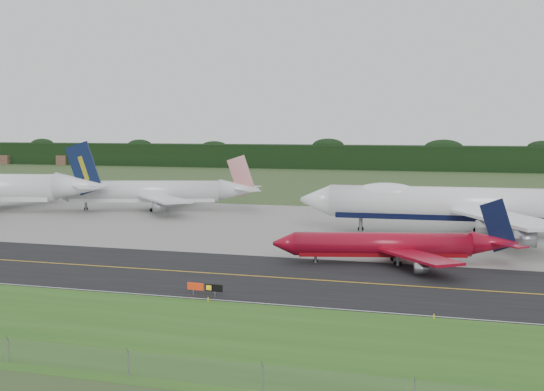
{
  "coord_description": "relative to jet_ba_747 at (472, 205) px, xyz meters",
  "views": [
    {
      "loc": [
        36.85,
        -103.57,
        20.95
      ],
      "look_at": [
        -3.99,
        22.0,
        9.06
      ],
      "focal_mm": 50.0,
      "sensor_mm": 36.0,
      "label": 1
    }
  ],
  "objects": [
    {
      "name": "ground",
      "position": [
        -28.7,
        -47.26,
        -6.01
      ],
      "size": [
        600.0,
        600.0,
        0.0
      ],
      "primitive_type": "plane",
      "color": "#2D441F",
      "rests_on": "ground"
    },
    {
      "name": "grass_verge",
      "position": [
        -28.7,
        -82.26,
        -6.01
      ],
      "size": [
        400.0,
        30.0,
        0.01
      ],
      "primitive_type": "cube",
      "color": "#2B5719",
      "rests_on": "ground"
    },
    {
      "name": "taxiway",
      "position": [
        -28.7,
        -51.26,
        -6.0
      ],
      "size": [
        400.0,
        32.0,
        0.02
      ],
      "primitive_type": "cube",
      "color": "black",
      "rests_on": "ground"
    },
    {
      "name": "apron",
      "position": [
        -28.7,
        3.74,
        -6.0
      ],
      "size": [
        400.0,
        78.0,
        0.01
      ],
      "primitive_type": "cube",
      "color": "gray",
      "rests_on": "ground"
    },
    {
      "name": "taxiway_centreline",
      "position": [
        -28.7,
        -51.26,
        -5.98
      ],
      "size": [
        400.0,
        0.4,
        0.0
      ],
      "primitive_type": "cube",
      "color": "gold",
      "rests_on": "taxiway"
    },
    {
      "name": "taxiway_edge_line",
      "position": [
        -28.7,
        -66.76,
        -5.98
      ],
      "size": [
        400.0,
        0.25,
        0.0
      ],
      "primitive_type": "cube",
      "color": "silver",
      "rests_on": "taxiway"
    },
    {
      "name": "perimeter_fence",
      "position": [
        -28.7,
        -95.26,
        -4.91
      ],
      "size": [
        320.0,
        0.1,
        320.0
      ],
      "color": "slate",
      "rests_on": "ground"
    },
    {
      "name": "horizon_treeline",
      "position": [
        -28.7,
        226.5,
        -0.54
      ],
      "size": [
        700.0,
        25.0,
        12.0
      ],
      "color": "black",
      "rests_on": "ground"
    },
    {
      "name": "jet_ba_747",
      "position": [
        0.0,
        0.0,
        0.0
      ],
      "size": [
        70.25,
        58.11,
        17.66
      ],
      "color": "white",
      "rests_on": "ground"
    },
    {
      "name": "jet_red_737",
      "position": [
        -9.39,
        -35.02,
        -3.19
      ],
      "size": [
        37.2,
        29.68,
        10.19
      ],
      "color": "maroon",
      "rests_on": "ground"
    },
    {
      "name": "jet_star_tail",
      "position": [
        -78.82,
        20.74,
        -1.31
      ],
      "size": [
        52.22,
        42.54,
        14.09
      ],
      "color": "silver",
      "rests_on": "ground"
    },
    {
      "name": "taxiway_sign",
      "position": [
        -28.5,
        -65.27,
        -4.89
      ],
      "size": [
        4.79,
        0.42,
        1.6
      ],
      "color": "slate",
      "rests_on": "ground"
    },
    {
      "name": "edge_marker_center",
      "position": [
        -26.99,
        -67.76,
        -5.76
      ],
      "size": [
        0.16,
        0.16,
        0.5
      ],
      "primitive_type": "cylinder",
      "color": "yellow",
      "rests_on": "ground"
    },
    {
      "name": "edge_marker_right",
      "position": [
        -0.13,
        -67.76,
        -5.76
      ],
      "size": [
        0.16,
        0.16,
        0.5
      ],
      "primitive_type": "cylinder",
      "color": "yellow",
      "rests_on": "ground"
    }
  ]
}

